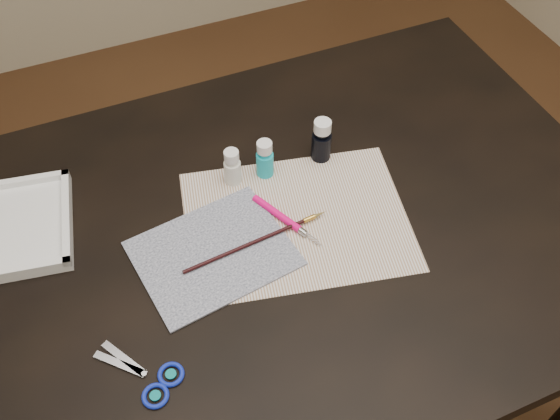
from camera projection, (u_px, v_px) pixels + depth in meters
name	position (u px, v px, depth m)	size (l,w,h in m)	color
ground	(280.00, 397.00, 1.72)	(3.50, 3.50, 0.02)	#422614
table	(280.00, 329.00, 1.42)	(1.30, 0.90, 0.75)	black
paper	(297.00, 220.00, 1.14)	(0.40, 0.31, 0.00)	white
canvas	(213.00, 253.00, 1.09)	(0.26, 0.21, 0.00)	black
paint_bottle_white	(232.00, 167.00, 1.18)	(0.03, 0.03, 0.08)	silver
paint_bottle_cyan	(265.00, 159.00, 1.19)	(0.03, 0.03, 0.08)	#16AFC3
paint_bottle_navy	(322.00, 140.00, 1.21)	(0.04, 0.04, 0.09)	black
paintbrush	(257.00, 241.00, 1.10)	(0.28, 0.01, 0.01)	black
craft_knife	(288.00, 221.00, 1.13)	(0.17, 0.01, 0.01)	#F90872
scissors	(134.00, 373.00, 0.95)	(0.16, 0.08, 0.01)	silver
palette_tray	(8.00, 228.00, 1.12)	(0.22, 0.22, 0.03)	white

